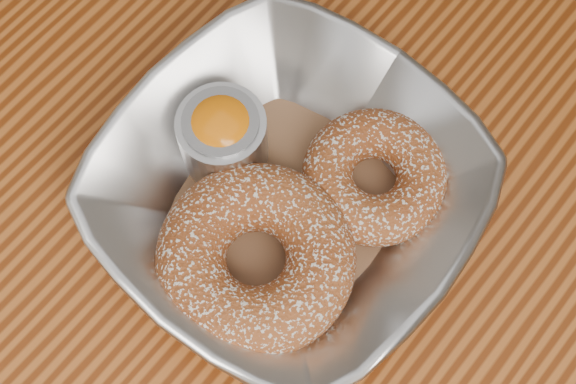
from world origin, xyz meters
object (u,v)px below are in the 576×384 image
Objects in this scene: table at (282,166)px; serving_bowl at (288,194)px; ramekin at (223,136)px; donut_front at (256,258)px; donut_back at (374,176)px.

table is 5.47× the size of serving_bowl.
ramekin reaches higher than serving_bowl.
ramekin reaches higher than donut_front.
serving_bowl is 0.05m from donut_back.
donut_back is 1.63× the size of ramekin.
donut_front is (0.06, -0.10, 0.13)m from table.
table is 0.14m from ramekin.
table is at bearing 122.60° from donut_front.
donut_front is at bearing -74.69° from serving_bowl.
donut_back is (0.03, 0.04, -0.00)m from serving_bowl.
serving_bowl is at bearing -127.61° from donut_back.
ramekin is at bearing -93.66° from table.
serving_bowl is at bearing -1.51° from ramekin.
table is at bearing 173.53° from donut_back.
table is at bearing 133.41° from serving_bowl.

